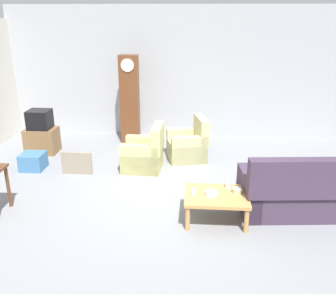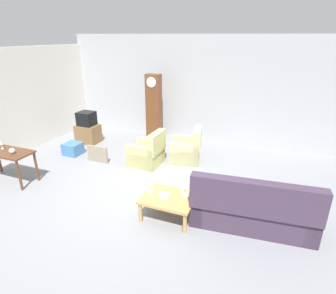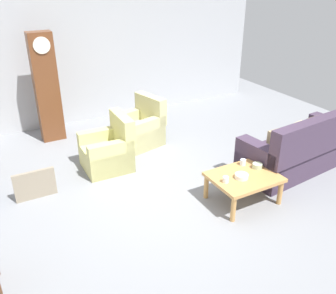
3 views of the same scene
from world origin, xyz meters
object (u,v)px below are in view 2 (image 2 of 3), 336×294
object	(u,v)px
armchair_olive_near	(147,154)
bowl_shallow_green	(186,196)
console_table_dark	(6,155)
glass_dome_cloche	(12,151)
armchair_olive_far	(187,150)
storage_box_blue	(73,149)
wine_glass_short	(1,144)
coffee_table_wood	(169,200)
couch_floral	(252,209)
bowl_white_stacked	(164,195)
framed_picture_leaning	(98,154)
tv_crt	(86,119)
grandfather_clock	(154,109)
cup_white_porcelain	(151,192)
cup_blue_rimmed	(183,190)
tv_stand_cabinet	(88,134)

from	to	relation	value
armchair_olive_near	bowl_shallow_green	xyz separation A→B (m)	(1.67, -1.83, 0.16)
console_table_dark	glass_dome_cloche	xyz separation A→B (m)	(0.29, -0.04, 0.17)
armchair_olive_far	glass_dome_cloche	size ratio (longest dim) A/B	7.51
storage_box_blue	bowl_shallow_green	distance (m)	4.27
wine_glass_short	coffee_table_wood	bearing A→B (deg)	0.20
wine_glass_short	couch_floral	bearing A→B (deg)	3.29
bowl_white_stacked	framed_picture_leaning	bearing A→B (deg)	148.52
tv_crt	storage_box_blue	bearing A→B (deg)	-79.08
coffee_table_wood	bowl_shallow_green	bearing A→B (deg)	14.72
grandfather_clock	cup_white_porcelain	size ratio (longest dim) A/B	24.30
armchair_olive_near	grandfather_clock	xyz separation A→B (m)	(-0.57, 1.68, 0.75)
cup_blue_rimmed	armchair_olive_near	bearing A→B (deg)	133.18
coffee_table_wood	bowl_white_stacked	xyz separation A→B (m)	(-0.08, -0.04, 0.09)
bowl_shallow_green	armchair_olive_near	bearing A→B (deg)	132.48
cup_blue_rimmed	bowl_shallow_green	world-z (taller)	cup_blue_rimmed
framed_picture_leaning	storage_box_blue	distance (m)	0.98
couch_floral	bowl_white_stacked	bearing A→B (deg)	-167.45
tv_crt	cup_white_porcelain	distance (m)	4.40
wine_glass_short	framed_picture_leaning	bearing A→B (deg)	47.23
grandfather_clock	bowl_white_stacked	size ratio (longest dim) A/B	10.98
bowl_shallow_green	grandfather_clock	bearing A→B (deg)	122.65
coffee_table_wood	grandfather_clock	size ratio (longest dim) A/B	0.46
couch_floral	tv_stand_cabinet	distance (m)	5.77
coffee_table_wood	storage_box_blue	world-z (taller)	coffee_table_wood
framed_picture_leaning	cup_blue_rimmed	bearing A→B (deg)	-24.24
armchair_olive_near	framed_picture_leaning	world-z (taller)	armchair_olive_near
tv_stand_cabinet	bowl_white_stacked	distance (m)	4.61
armchair_olive_near	glass_dome_cloche	world-z (taller)	armchair_olive_near
framed_picture_leaning	cup_blue_rimmed	distance (m)	3.13
armchair_olive_far	console_table_dark	world-z (taller)	armchair_olive_far
coffee_table_wood	bowl_white_stacked	bearing A→B (deg)	-155.19
tv_crt	bowl_white_stacked	world-z (taller)	tv_crt
bowl_shallow_green	cup_white_porcelain	bearing A→B (deg)	-171.16
cup_blue_rimmed	glass_dome_cloche	bearing A→B (deg)	-174.40
tv_crt	console_table_dark	bearing A→B (deg)	-93.09
cup_white_porcelain	bowl_shallow_green	distance (m)	0.67
cup_white_porcelain	wine_glass_short	bearing A→B (deg)	179.90
armchair_olive_far	tv_stand_cabinet	size ratio (longest dim) A/B	1.39
wine_glass_short	glass_dome_cloche	bearing A→B (deg)	-13.43
coffee_table_wood	tv_stand_cabinet	world-z (taller)	tv_stand_cabinet
armchair_olive_near	tv_stand_cabinet	xyz separation A→B (m)	(-2.45, 0.77, -0.02)
armchair_olive_near	storage_box_blue	distance (m)	2.27
armchair_olive_far	bowl_shallow_green	xyz separation A→B (m)	(0.80, -2.44, 0.16)
framed_picture_leaning	grandfather_clock	bearing A→B (deg)	70.59
couch_floral	tv_crt	size ratio (longest dim) A/B	4.53
armchair_olive_near	grandfather_clock	size ratio (longest dim) A/B	0.44
glass_dome_cloche	cup_blue_rimmed	distance (m)	3.88
coffee_table_wood	framed_picture_leaning	world-z (taller)	framed_picture_leaning
cup_blue_rimmed	bowl_shallow_green	size ratio (longest dim) A/B	0.62
armchair_olive_far	wine_glass_short	size ratio (longest dim) A/B	4.66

